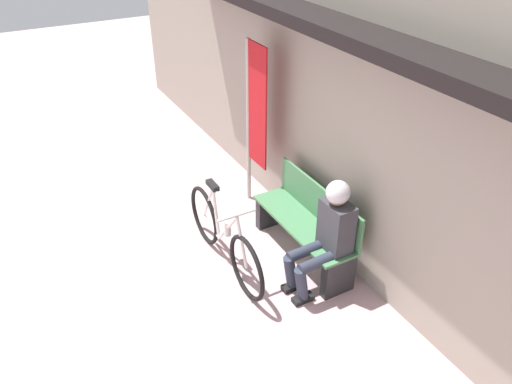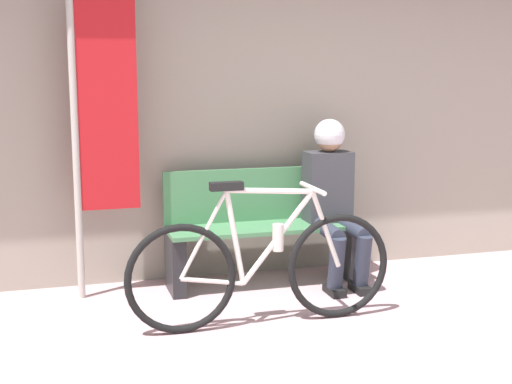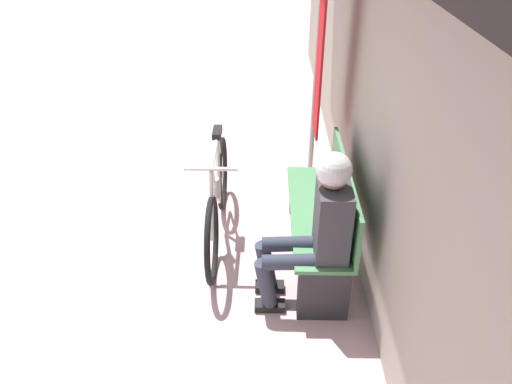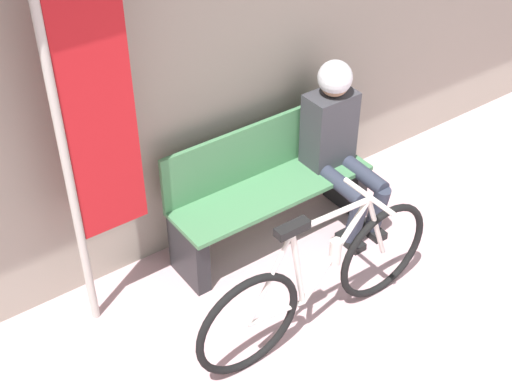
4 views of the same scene
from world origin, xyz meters
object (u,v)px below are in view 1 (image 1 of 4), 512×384
at_px(person_seated, 328,230).
at_px(bicycle, 224,237).
at_px(banner_pole, 255,113).
at_px(park_bench_near, 306,226).

bearing_deg(person_seated, bicycle, -135.64).
relative_size(bicycle, banner_pole, 0.82).
distance_m(park_bench_near, person_seated, 0.60).
xyz_separation_m(park_bench_near, person_seated, (0.51, -0.11, 0.31)).
relative_size(person_seated, banner_pole, 0.59).
bearing_deg(bicycle, person_seated, 44.36).
distance_m(bicycle, person_seated, 1.12).
bearing_deg(person_seated, banner_pole, 176.01).
bearing_deg(banner_pole, bicycle, -43.78).
relative_size(park_bench_near, banner_pole, 0.69).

